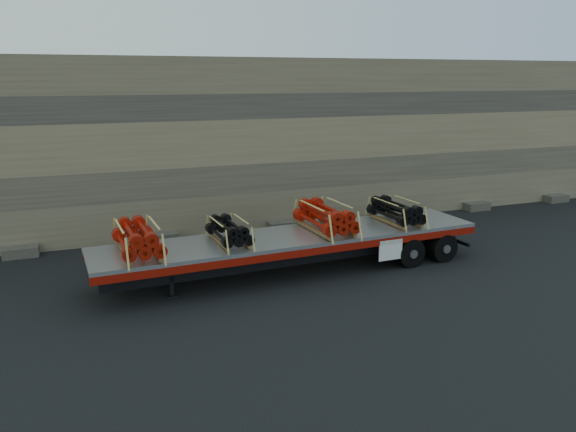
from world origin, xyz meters
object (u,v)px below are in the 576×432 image
Objects in this scene: bundle_midfront at (229,232)px; bundle_midrear at (325,218)px; bundle_front at (138,240)px; bundle_rear at (396,212)px; trailer at (293,254)px.

bundle_midrear reaches higher than bundle_midfront.
bundle_midfront is (2.74, 0.12, -0.08)m from bundle_front.
bundle_front is 2.74m from bundle_midfront.
bundle_midrear is at bearing 0.00° from bundle_front.
bundle_front is 8.85m from bundle_rear.
bundle_midrear is (3.33, 0.15, 0.10)m from bundle_midfront.
trailer is at bearing 180.00° from bundle_rear.
trailer is 5.39× the size of bundle_front.
bundle_midfront is 0.78× the size of bundle_midrear.
trailer is at bearing 0.00° from bundle_midfront.
bundle_midrear is at bearing 0.00° from bundle_midfront.
trailer is 5.16× the size of bundle_midrear.
bundle_midrear is at bearing 0.00° from trailer.
bundle_front is 6.08m from bundle_midrear.
bundle_rear is at bearing -0.00° from bundle_midfront.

